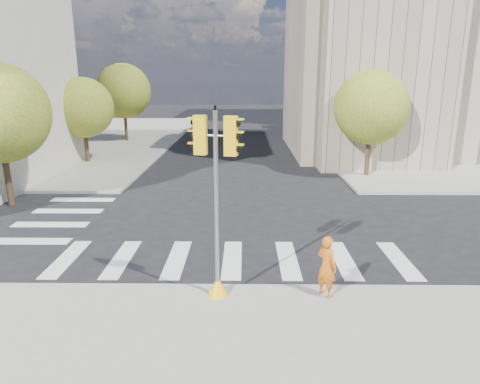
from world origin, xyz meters
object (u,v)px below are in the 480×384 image
lamp_near (362,95)px  lamp_far (324,90)px  traffic_signal (217,219)px  photographer (327,266)px

lamp_near → lamp_far: size_ratio=1.00×
lamp_near → lamp_far: same height
lamp_far → traffic_signal: 33.75m
lamp_near → traffic_signal: (-8.41, -18.60, -2.32)m
traffic_signal → photographer: traffic_signal is taller
lamp_far → traffic_signal: size_ratio=1.65×
lamp_near → lamp_far: bearing=90.0°
lamp_near → traffic_signal: 20.54m
lamp_far → photographer: lamp_far is taller
lamp_near → photographer: (-5.57, -18.60, -3.60)m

